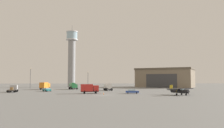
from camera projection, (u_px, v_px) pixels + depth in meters
name	position (u px, v px, depth m)	size (l,w,h in m)	color
ground_plane	(105.00, 95.00, 64.72)	(400.00, 400.00, 0.00)	slate
control_tower	(72.00, 55.00, 138.61)	(7.15, 7.15, 38.29)	gray
hangar	(165.00, 78.00, 133.96)	(38.29, 34.47, 11.11)	#7A6B56
airplane_black	(179.00, 91.00, 64.91)	(9.05, 7.25, 2.83)	black
truck_box_orange	(45.00, 86.00, 102.40)	(3.90, 7.01, 3.20)	#38383D
truck_fuel_tanker_white	(108.00, 86.00, 92.13)	(3.75, 6.29, 3.04)	#38383D
truck_box_red	(89.00, 88.00, 72.26)	(5.91, 3.59, 2.99)	#38383D
truck_flatbed_silver	(13.00, 89.00, 80.58)	(3.70, 5.96, 2.49)	#38383D
truck_fuel_tanker_green	(73.00, 86.00, 104.47)	(4.62, 6.79, 3.04)	#38383D
car_teal	(47.00, 89.00, 85.64)	(3.87, 4.48, 1.37)	teal
car_blue	(132.00, 91.00, 71.73)	(4.41, 2.64, 1.37)	#2847A8
light_post_west	(88.00, 78.00, 110.52)	(0.44, 0.44, 8.47)	#38383D
light_post_east	(30.00, 76.00, 112.58)	(0.44, 0.44, 10.35)	#38383D
traffic_cone_near_left	(103.00, 94.00, 67.13)	(0.36, 0.36, 0.61)	black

